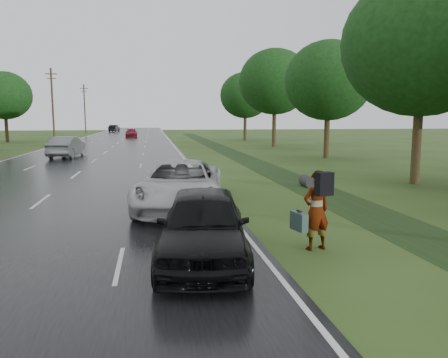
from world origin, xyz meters
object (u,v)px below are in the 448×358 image
pedestrian (316,209)px  white_pickup (181,185)px  silver_sedan (67,147)px  dark_sedan (204,225)px

pedestrian → white_pickup: bearing=-74.0°
white_pickup → silver_sedan: size_ratio=1.18×
dark_sedan → pedestrian: bearing=17.6°
silver_sedan → dark_sedan: bearing=113.2°
pedestrian → dark_sedan: pedestrian is taller
dark_sedan → silver_sedan: silver_sedan is taller
white_pickup → dark_sedan: bearing=-79.7°
white_pickup → dark_sedan: (0.13, -5.76, -0.03)m
pedestrian → silver_sedan: 29.07m
pedestrian → dark_sedan: bearing=-3.2°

